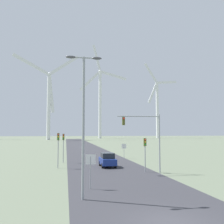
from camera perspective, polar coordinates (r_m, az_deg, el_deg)
The scene contains 13 objects.
ground_plane at distance 14.57m, azimuth 12.61°, elevation -22.41°, with size 600.00×600.00×0.00m, color #5B6651.
road_surface at distance 61.21m, azimuth -5.13°, elevation -8.64°, with size 10.00×240.00×0.01m.
streetlamp at distance 18.15m, azimuth -6.23°, elevation 0.65°, with size 2.52×0.32×9.84m.
stop_sign_near at distance 21.54m, azimuth -4.70°, elevation -11.36°, with size 0.81×0.07×2.74m.
stop_sign_far at distance 45.56m, azimuth 2.62°, elevation -7.88°, with size 0.81×0.07×2.54m.
traffic_light_post_near_left at distance 34.00m, azimuth -11.63°, elevation -6.53°, with size 0.28×0.34×4.41m.
traffic_light_post_near_right at distance 30.41m, azimuth 7.21°, elevation -7.59°, with size 0.28×0.34×3.85m.
traffic_light_post_mid_left at distance 39.97m, azimuth -10.54°, elevation -6.35°, with size 0.28×0.34×4.28m.
traffic_light_mast_overhead at distance 29.42m, azimuth 7.27°, elevation -4.10°, with size 4.92×0.34×6.55m.
car_approaching at distance 34.85m, azimuth -1.00°, elevation -10.37°, with size 1.88×4.12×1.83m.
wind_turbine_left at distance 160.45m, azimuth -13.58°, elevation 3.12°, with size 37.86×15.04×53.45m.
wind_turbine_center at distance 194.58m, azimuth -2.62°, elevation 3.29°, with size 35.16×2.68×69.95m.
wind_turbine_right at distance 210.76m, azimuth 9.82°, elevation 1.80°, with size 28.95×5.74×59.21m.
Camera 1 is at (-5.25, -12.82, 4.52)m, focal length 42.00 mm.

